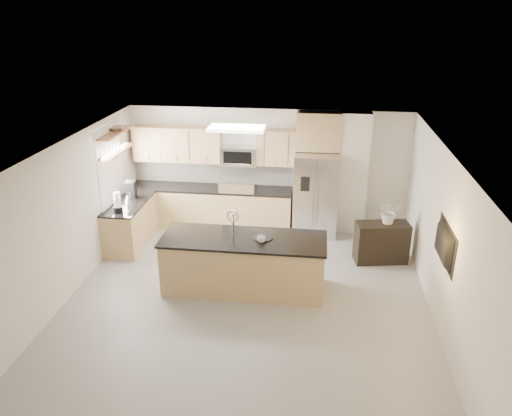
# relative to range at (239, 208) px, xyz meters

# --- Properties ---
(floor) EXTENTS (6.50, 6.50, 0.00)m
(floor) POSITION_rel_range_xyz_m (0.60, -2.92, -0.47)
(floor) COLOR #9C9995
(floor) RESTS_ON ground
(ceiling) EXTENTS (6.00, 6.50, 0.02)m
(ceiling) POSITION_rel_range_xyz_m (0.60, -2.92, 2.13)
(ceiling) COLOR silver
(ceiling) RESTS_ON wall_back
(wall_back) EXTENTS (6.00, 0.02, 2.60)m
(wall_back) POSITION_rel_range_xyz_m (0.60, 0.33, 0.83)
(wall_back) COLOR silver
(wall_back) RESTS_ON floor
(wall_front) EXTENTS (6.00, 0.02, 2.60)m
(wall_front) POSITION_rel_range_xyz_m (0.60, -6.17, 0.83)
(wall_front) COLOR silver
(wall_front) RESTS_ON floor
(wall_left) EXTENTS (0.02, 6.50, 2.60)m
(wall_left) POSITION_rel_range_xyz_m (-2.40, -2.92, 0.83)
(wall_left) COLOR silver
(wall_left) RESTS_ON floor
(wall_right) EXTENTS (0.02, 6.50, 2.60)m
(wall_right) POSITION_rel_range_xyz_m (3.60, -2.92, 0.83)
(wall_right) COLOR silver
(wall_right) RESTS_ON floor
(back_counter) EXTENTS (3.55, 0.66, 1.44)m
(back_counter) POSITION_rel_range_xyz_m (-0.63, 0.01, -0.00)
(back_counter) COLOR tan
(back_counter) RESTS_ON floor
(left_counter) EXTENTS (0.66, 1.50, 0.92)m
(left_counter) POSITION_rel_range_xyz_m (-2.07, -1.07, -0.01)
(left_counter) COLOR tan
(left_counter) RESTS_ON floor
(range) EXTENTS (0.76, 0.64, 1.14)m
(range) POSITION_rel_range_xyz_m (0.00, 0.00, 0.00)
(range) COLOR black
(range) RESTS_ON floor
(upper_cabinets) EXTENTS (3.50, 0.33, 0.75)m
(upper_cabinets) POSITION_rel_range_xyz_m (-0.70, 0.16, 1.35)
(upper_cabinets) COLOR tan
(upper_cabinets) RESTS_ON wall_back
(microwave) EXTENTS (0.76, 0.40, 0.40)m
(microwave) POSITION_rel_range_xyz_m (0.00, 0.12, 1.16)
(microwave) COLOR #BBBABD
(microwave) RESTS_ON upper_cabinets
(refrigerator) EXTENTS (0.92, 0.78, 1.78)m
(refrigerator) POSITION_rel_range_xyz_m (1.66, -0.05, 0.42)
(refrigerator) COLOR #BBBABD
(refrigerator) RESTS_ON floor
(partition_column) EXTENTS (0.60, 0.30, 2.60)m
(partition_column) POSITION_rel_range_xyz_m (2.42, 0.18, 0.83)
(partition_column) COLOR white
(partition_column) RESTS_ON floor
(window) EXTENTS (0.04, 1.15, 1.65)m
(window) POSITION_rel_range_xyz_m (-2.38, -1.07, 1.18)
(window) COLOR white
(window) RESTS_ON wall_left
(shelf_lower) EXTENTS (0.30, 1.20, 0.04)m
(shelf_lower) POSITION_rel_range_xyz_m (-2.25, -0.97, 1.48)
(shelf_lower) COLOR #94573B
(shelf_lower) RESTS_ON wall_left
(shelf_upper) EXTENTS (0.30, 1.20, 0.04)m
(shelf_upper) POSITION_rel_range_xyz_m (-2.25, -0.97, 1.85)
(shelf_upper) COLOR #94573B
(shelf_upper) RESTS_ON wall_left
(ceiling_fixture) EXTENTS (1.00, 0.50, 0.06)m
(ceiling_fixture) POSITION_rel_range_xyz_m (0.20, -1.32, 2.09)
(ceiling_fixture) COLOR white
(ceiling_fixture) RESTS_ON ceiling
(island) EXTENTS (2.79, 1.01, 1.39)m
(island) POSITION_rel_range_xyz_m (0.49, -2.49, 0.01)
(island) COLOR tan
(island) RESTS_ON floor
(credenza) EXTENTS (1.05, 0.59, 0.79)m
(credenza) POSITION_rel_range_xyz_m (2.95, -1.18, -0.08)
(credenza) COLOR black
(credenza) RESTS_ON floor
(cup) EXTENTS (0.18, 0.18, 0.11)m
(cup) POSITION_rel_range_xyz_m (0.80, -2.61, 0.55)
(cup) COLOR white
(cup) RESTS_ON island
(platter) EXTENTS (0.37, 0.37, 0.02)m
(platter) POSITION_rel_range_xyz_m (0.81, -2.45, 0.50)
(platter) COLOR black
(platter) RESTS_ON island
(blender) EXTENTS (0.17, 0.17, 0.40)m
(blender) POSITION_rel_range_xyz_m (-2.07, -1.57, 0.62)
(blender) COLOR black
(blender) RESTS_ON left_counter
(kettle) EXTENTS (0.19, 0.19, 0.24)m
(kettle) POSITION_rel_range_xyz_m (-2.02, -1.18, 0.56)
(kettle) COLOR #BBBABD
(kettle) RESTS_ON left_counter
(coffee_maker) EXTENTS (0.22, 0.25, 0.36)m
(coffee_maker) POSITION_rel_range_xyz_m (-2.09, -0.81, 0.62)
(coffee_maker) COLOR black
(coffee_maker) RESTS_ON left_counter
(bowl) EXTENTS (0.51, 0.51, 0.09)m
(bowl) POSITION_rel_range_xyz_m (-2.25, -0.83, 1.91)
(bowl) COLOR #BBBABD
(bowl) RESTS_ON shelf_upper
(flower_vase) EXTENTS (0.64, 0.57, 0.67)m
(flower_vase) POSITION_rel_range_xyz_m (3.05, -1.14, 0.65)
(flower_vase) COLOR silver
(flower_vase) RESTS_ON credenza
(television) EXTENTS (0.14, 1.08, 0.62)m
(television) POSITION_rel_range_xyz_m (3.51, -3.12, 0.88)
(television) COLOR black
(television) RESTS_ON wall_right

